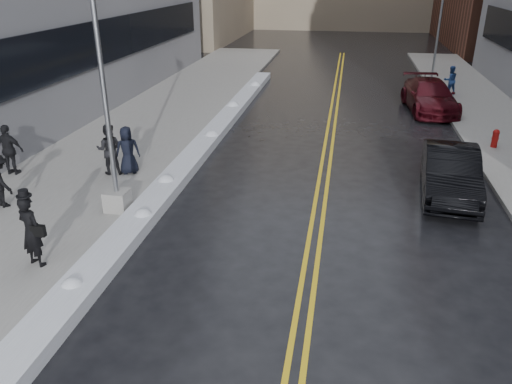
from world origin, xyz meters
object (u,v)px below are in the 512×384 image
at_px(pedestrian_b, 109,149).
at_px(car_maroon, 429,96).
at_px(pedestrian_c, 128,150).
at_px(pedestrian_d, 9,150).
at_px(pedestrian_east, 450,80).
at_px(pedestrian_e, 0,181).
at_px(fire_hydrant, 495,137).
at_px(traffic_signal, 439,26).
at_px(car_black, 450,172).
at_px(pedestrian_fedora, 31,231).
at_px(lamppost, 109,132).

xyz_separation_m(pedestrian_b, car_maroon, (11.98, 11.28, -0.26)).
distance_m(pedestrian_b, pedestrian_c, 0.62).
height_order(pedestrian_d, pedestrian_east, pedestrian_d).
height_order(pedestrian_e, pedestrian_east, pedestrian_e).
xyz_separation_m(pedestrian_d, pedestrian_e, (1.32, -2.36, -0.07)).
relative_size(fire_hydrant, pedestrian_c, 0.44).
xyz_separation_m(traffic_signal, pedestrian_e, (-15.24, -22.35, -2.45)).
bearing_deg(pedestrian_b, pedestrian_d, -4.11).
xyz_separation_m(fire_hydrant, pedestrian_e, (-15.74, -8.35, 0.41)).
bearing_deg(traffic_signal, pedestrian_d, -129.65).
bearing_deg(pedestrian_e, pedestrian_east, -101.68).
bearing_deg(pedestrian_d, pedestrian_east, -137.92).
bearing_deg(car_maroon, car_black, -99.48).
xyz_separation_m(pedestrian_fedora, pedestrian_east, (12.73, 20.52, -0.10)).
bearing_deg(pedestrian_b, pedestrian_e, 41.29).
xyz_separation_m(lamppost, car_black, (9.78, 3.21, -1.77)).
bearing_deg(car_maroon, traffic_signal, 75.66).
bearing_deg(traffic_signal, fire_hydrant, -87.95).
xyz_separation_m(pedestrian_b, pedestrian_east, (13.53, 14.73, -0.09)).
bearing_deg(pedestrian_east, car_maroon, 47.51).
xyz_separation_m(pedestrian_fedora, pedestrian_e, (-2.79, 2.78, -0.08)).
height_order(lamppost, pedestrian_fedora, lamppost).
relative_size(lamppost, fire_hydrant, 10.45).
relative_size(pedestrian_b, pedestrian_east, 1.11).
relative_size(pedestrian_east, car_maroon, 0.30).
relative_size(lamppost, car_maroon, 1.43).
xyz_separation_m(traffic_signal, pedestrian_c, (-12.64, -19.21, -2.42)).
bearing_deg(pedestrian_c, car_maroon, -163.36).
height_order(pedestrian_d, pedestrian_e, pedestrian_d).
relative_size(pedestrian_d, car_maroon, 0.33).
height_order(pedestrian_fedora, car_black, pedestrian_fedora).
xyz_separation_m(pedestrian_east, car_maroon, (-1.55, -3.46, -0.17)).
height_order(traffic_signal, pedestrian_d, traffic_signal).
xyz_separation_m(fire_hydrant, pedestrian_fedora, (-12.95, -11.13, 0.49)).
relative_size(fire_hydrant, pedestrian_e, 0.45).
distance_m(pedestrian_c, pedestrian_east, 19.50).
xyz_separation_m(pedestrian_fedora, car_maroon, (11.18, 17.06, -0.27)).
bearing_deg(car_black, fire_hydrant, 67.80).
height_order(fire_hydrant, car_maroon, car_maroon).
bearing_deg(pedestrian_b, lamppost, 103.44).
bearing_deg(fire_hydrant, traffic_signal, 92.05).
height_order(lamppost, traffic_signal, lamppost).
bearing_deg(pedestrian_b, fire_hydrant, -173.83).
bearing_deg(pedestrian_fedora, pedestrian_e, -27.68).
bearing_deg(pedestrian_c, lamppost, 79.08).
bearing_deg(car_black, lamppost, -156.23).
bearing_deg(pedestrian_fedora, fire_hydrant, -122.15).
height_order(pedestrian_fedora, pedestrian_east, pedestrian_fedora).
bearing_deg(pedestrian_e, traffic_signal, -94.78).
bearing_deg(traffic_signal, pedestrian_east, -86.46).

